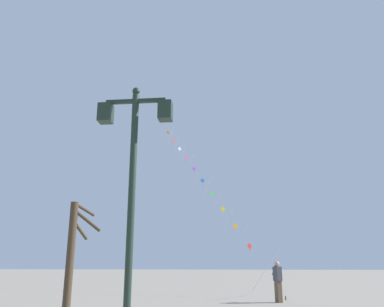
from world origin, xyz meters
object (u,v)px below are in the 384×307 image
(kite_train, at_px, (205,184))
(kite_flyer, at_px, (278,280))
(twin_lantern_lamp_post, at_px, (133,161))
(bare_tree, at_px, (72,251))

(kite_train, xyz_separation_m, kite_flyer, (3.75, -8.52, -6.05))
(twin_lantern_lamp_post, relative_size, bare_tree, 1.39)
(kite_flyer, height_order, bare_tree, bare_tree)
(twin_lantern_lamp_post, distance_m, bare_tree, 7.22)
(twin_lantern_lamp_post, distance_m, kite_flyer, 11.53)
(twin_lantern_lamp_post, xyz_separation_m, kite_flyer, (3.84, 10.53, -2.71))
(kite_flyer, xyz_separation_m, bare_tree, (-7.48, -4.51, 1.13))
(bare_tree, bearing_deg, twin_lantern_lamp_post, -58.82)
(kite_flyer, bearing_deg, kite_train, -0.94)
(kite_train, bearing_deg, kite_flyer, -66.28)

